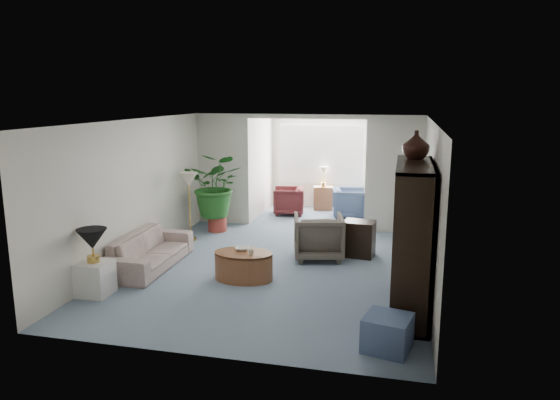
% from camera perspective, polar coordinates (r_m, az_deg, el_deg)
% --- Properties ---
extents(floor, '(6.00, 6.00, 0.00)m').
position_cam_1_polar(floor, '(8.85, -0.91, -7.76)').
color(floor, gray).
rests_on(floor, ground).
extents(sunroom_floor, '(2.60, 2.60, 0.00)m').
position_cam_1_polar(sunroom_floor, '(12.71, 3.65, -1.81)').
color(sunroom_floor, gray).
rests_on(sunroom_floor, ground).
extents(back_pier_left, '(1.20, 0.12, 2.50)m').
position_cam_1_polar(back_pier_left, '(11.90, -6.26, 3.37)').
color(back_pier_left, silver).
rests_on(back_pier_left, ground).
extents(back_pier_right, '(1.20, 0.12, 2.50)m').
position_cam_1_polar(back_pier_right, '(11.22, 12.38, 2.68)').
color(back_pier_right, silver).
rests_on(back_pier_right, ground).
extents(back_header, '(2.60, 0.12, 0.10)m').
position_cam_1_polar(back_header, '(11.29, 2.85, 9.11)').
color(back_header, silver).
rests_on(back_header, back_pier_left).
extents(window_pane, '(2.20, 0.02, 1.50)m').
position_cam_1_polar(window_pane, '(13.52, 4.50, 5.01)').
color(window_pane, white).
extents(window_blinds, '(2.20, 0.02, 1.50)m').
position_cam_1_polar(window_blinds, '(13.49, 4.48, 4.99)').
color(window_blinds, white).
extents(framed_picture, '(0.04, 0.50, 0.40)m').
position_cam_1_polar(framed_picture, '(8.10, 16.02, 2.40)').
color(framed_picture, '#C1B69A').
extents(sofa, '(0.83, 2.03, 0.59)m').
position_cam_1_polar(sofa, '(9.23, -14.03, -5.37)').
color(sofa, '#BBB29E').
rests_on(sofa, ground).
extents(end_table, '(0.47, 0.47, 0.50)m').
position_cam_1_polar(end_table, '(8.23, -19.59, -8.08)').
color(end_table, silver).
rests_on(end_table, ground).
extents(table_lamp, '(0.44, 0.44, 0.30)m').
position_cam_1_polar(table_lamp, '(8.06, -19.88, -4.03)').
color(table_lamp, black).
rests_on(table_lamp, end_table).
extents(floor_lamp, '(0.36, 0.36, 0.28)m').
position_cam_1_polar(floor_lamp, '(10.55, -9.96, 2.22)').
color(floor_lamp, beige).
rests_on(floor_lamp, ground).
extents(coffee_table, '(1.07, 1.07, 0.45)m').
position_cam_1_polar(coffee_table, '(8.41, -4.00, -7.19)').
color(coffee_table, brown).
rests_on(coffee_table, ground).
extents(coffee_bowl, '(0.25, 0.25, 0.05)m').
position_cam_1_polar(coffee_bowl, '(8.44, -4.15, -5.33)').
color(coffee_bowl, white).
rests_on(coffee_bowl, coffee_table).
extents(coffee_cup, '(0.10, 0.10, 0.09)m').
position_cam_1_polar(coffee_cup, '(8.20, -3.23, -5.72)').
color(coffee_cup, beige).
rests_on(coffee_cup, coffee_table).
extents(wingback_chair, '(1.03, 1.05, 0.80)m').
position_cam_1_polar(wingback_chair, '(9.42, 4.24, -4.02)').
color(wingback_chair, '#5F574B').
rests_on(wingback_chair, ground).
extents(side_table_dark, '(0.60, 0.50, 0.66)m').
position_cam_1_polar(side_table_dark, '(9.65, 8.63, -4.20)').
color(side_table_dark, black).
rests_on(side_table_dark, ground).
extents(entertainment_cabinet, '(0.49, 1.83, 2.03)m').
position_cam_1_polar(entertainment_cabinet, '(7.22, 14.23, -4.12)').
color(entertainment_cabinet, black).
rests_on(entertainment_cabinet, ground).
extents(cabinet_urn, '(0.38, 0.38, 0.39)m').
position_cam_1_polar(cabinet_urn, '(7.50, 14.65, 5.87)').
color(cabinet_urn, black).
rests_on(cabinet_urn, entertainment_cabinet).
extents(ottoman, '(0.61, 0.61, 0.41)m').
position_cam_1_polar(ottoman, '(6.34, 11.67, -14.05)').
color(ottoman, slate).
rests_on(ottoman, ground).
extents(plant_pot, '(0.40, 0.40, 0.32)m').
position_cam_1_polar(plant_pot, '(11.40, -6.86, -2.59)').
color(plant_pot, '#9A362C').
rests_on(plant_pot, ground).
extents(house_plant, '(1.25, 1.08, 1.39)m').
position_cam_1_polar(house_plant, '(11.22, -6.97, 1.64)').
color(house_plant, '#215B1F').
rests_on(house_plant, plant_pot).
extents(sunroom_chair_blue, '(0.90, 0.88, 0.71)m').
position_cam_1_polar(sunroom_chair_blue, '(12.63, 7.60, -0.32)').
color(sunroom_chair_blue, slate).
rests_on(sunroom_chair_blue, ground).
extents(sunroom_chair_maroon, '(0.85, 0.83, 0.67)m').
position_cam_1_polar(sunroom_chair_maroon, '(12.86, 0.94, -0.09)').
color(sunroom_chair_maroon, '#5B1F1F').
rests_on(sunroom_chair_maroon, ground).
extents(sunroom_table, '(0.55, 0.46, 0.60)m').
position_cam_1_polar(sunroom_table, '(13.46, 4.74, 0.24)').
color(sunroom_table, brown).
rests_on(sunroom_table, ground).
extents(shelf_clutter, '(0.30, 1.11, 1.06)m').
position_cam_1_polar(shelf_clutter, '(7.07, 13.87, -3.81)').
color(shelf_clutter, '#28251F').
rests_on(shelf_clutter, entertainment_cabinet).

